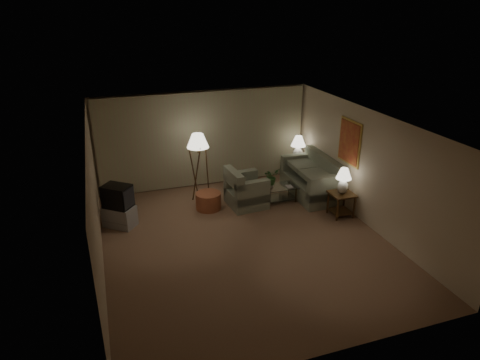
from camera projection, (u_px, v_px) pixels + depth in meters
name	position (u px, v px, depth m)	size (l,w,h in m)	color
ground	(245.00, 241.00, 9.47)	(7.00, 7.00, 0.00)	brown
room_shell	(225.00, 146.00, 10.12)	(6.04, 7.02, 2.72)	beige
sofa	(310.00, 180.00, 11.58)	(1.99, 1.06, 0.87)	gray
armchair	(246.00, 191.00, 10.99)	(1.08, 1.04, 0.80)	gray
side_table_near	(341.00, 200.00, 10.45)	(0.56, 0.56, 0.60)	#35210E
side_table_far	(297.00, 166.00, 12.63)	(0.49, 0.41, 0.60)	#35210E
table_lamp_near	(344.00, 179.00, 10.23)	(0.38, 0.38, 0.65)	silver
table_lamp_far	(298.00, 146.00, 12.38)	(0.42, 0.42, 0.73)	silver
coffee_table	(276.00, 192.00, 11.24)	(1.08, 0.59, 0.41)	silver
tv_cabinet	(120.00, 216.00, 10.02)	(0.83, 0.79, 0.50)	#9E9EA0
crt_tv	(117.00, 196.00, 9.82)	(0.76, 0.73, 0.53)	black
floor_lamp	(199.00, 165.00, 11.25)	(0.58, 0.58, 1.77)	#35210E
ottoman	(208.00, 201.00, 10.87)	(0.64, 0.64, 0.43)	#AC623A
vase	(271.00, 185.00, 11.12)	(0.15, 0.15, 0.15)	white
flowers	(271.00, 175.00, 11.00)	(0.39, 0.33, 0.43)	#35672D
book	(287.00, 187.00, 11.17)	(0.16, 0.22, 0.02)	olive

